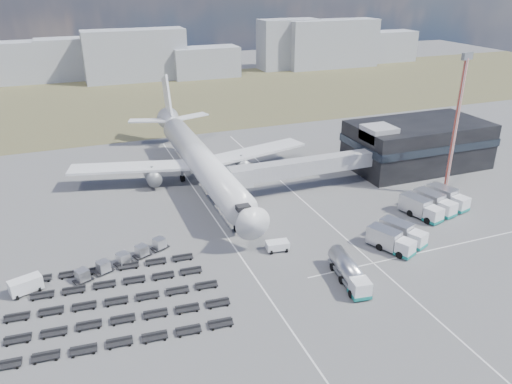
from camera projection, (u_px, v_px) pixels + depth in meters
name	position (u px, v px, depth m)	size (l,w,h in m)	color
ground	(255.00, 257.00, 76.49)	(420.00, 420.00, 0.00)	#565659
grass_strip	(140.00, 100.00, 170.39)	(420.00, 90.00, 0.01)	brown
lane_markings	(304.00, 237.00, 82.27)	(47.12, 110.00, 0.01)	silver
terminal	(417.00, 144.00, 110.59)	(30.40, 16.40, 11.00)	black
jet_bridge	(294.00, 168.00, 97.13)	(30.30, 3.80, 7.05)	#939399
airliner	(198.00, 158.00, 101.99)	(51.59, 64.53, 17.62)	white
skyline	(102.00, 58.00, 197.56)	(289.39, 26.86, 23.32)	#999DA7
fuel_tanker	(349.00, 272.00, 69.82)	(3.93, 10.36, 3.27)	white
pushback_tug	(277.00, 246.00, 78.08)	(3.51, 1.98, 1.56)	white
utility_van	(26.00, 286.00, 67.58)	(4.19, 1.90, 2.25)	white
catering_truck	(235.00, 167.00, 108.42)	(4.07, 6.04, 2.57)	white
service_trucks_near	(397.00, 237.00, 79.05)	(8.84, 9.48, 3.05)	white
service_trucks_far	(435.00, 203.00, 90.57)	(12.15, 10.30, 3.20)	white
uld_row	(123.00, 259.00, 74.19)	(14.92, 7.63, 1.71)	black
baggage_dollies	(117.00, 302.00, 65.55)	(29.01, 20.46, 0.73)	black
floodlight_mast	(455.00, 128.00, 92.51)	(2.60, 2.10, 27.26)	#B22E1C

